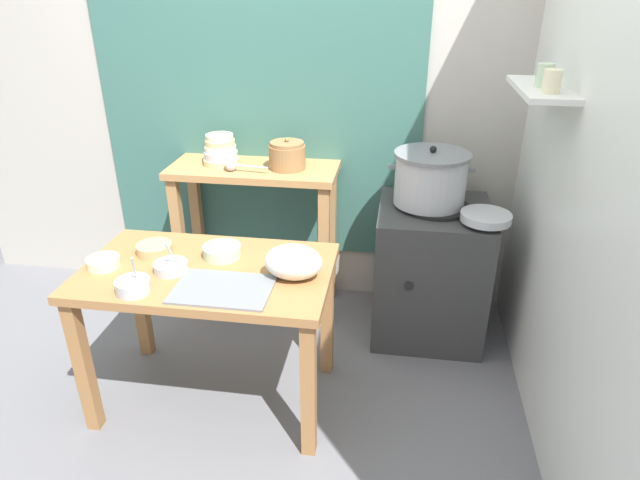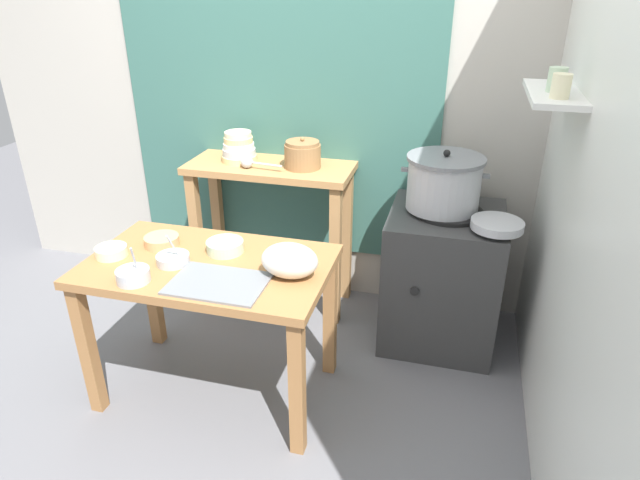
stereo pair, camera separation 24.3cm
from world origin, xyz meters
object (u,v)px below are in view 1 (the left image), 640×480
(stove_block, at_px, (429,270))
(clay_pot, at_px, (287,155))
(prep_table, at_px, (209,290))
(plastic_bag, at_px, (294,262))
(prep_bowl_3, at_px, (222,251))
(wide_pan, at_px, (486,217))
(prep_bowl_2, at_px, (171,266))
(serving_tray, at_px, (224,289))
(back_shelf_table, at_px, (255,203))
(prep_bowl_1, at_px, (154,248))
(bowl_stack_enamel, at_px, (221,151))
(steamer_pot, at_px, (431,178))
(prep_bowl_0, at_px, (133,285))
(prep_bowl_4, at_px, (103,262))
(ladle, at_px, (232,165))

(stove_block, distance_m, clay_pot, 1.03)
(prep_table, distance_m, plastic_bag, 0.44)
(clay_pot, height_order, prep_bowl_3, clay_pot)
(wide_pan, distance_m, prep_bowl_2, 1.53)
(wide_pan, bearing_deg, serving_tray, -146.47)
(back_shelf_table, distance_m, prep_bowl_1, 0.82)
(stove_block, distance_m, bowl_stack_enamel, 1.37)
(prep_bowl_1, relative_size, prep_bowl_3, 0.95)
(wide_pan, bearing_deg, back_shelf_table, 166.45)
(stove_block, height_order, bowl_stack_enamel, bowl_stack_enamel)
(serving_tray, bearing_deg, back_shelf_table, 97.81)
(prep_table, relative_size, back_shelf_table, 1.15)
(stove_block, relative_size, clay_pot, 3.82)
(prep_table, xyz_separation_m, prep_bowl_1, (-0.28, 0.10, 0.14))
(steamer_pot, xyz_separation_m, prep_bowl_3, (-0.94, -0.65, -0.17))
(prep_bowl_0, bearing_deg, prep_table, 46.75)
(steamer_pot, xyz_separation_m, prep_bowl_4, (-1.43, -0.82, -0.18))
(back_shelf_table, bearing_deg, prep_table, -89.26)
(steamer_pot, xyz_separation_m, prep_bowl_0, (-1.20, -1.01, -0.17))
(wide_pan, bearing_deg, prep_bowl_3, -159.46)
(steamer_pot, xyz_separation_m, serving_tray, (-0.84, -0.94, -0.20))
(prep_table, bearing_deg, stove_block, 36.28)
(bowl_stack_enamel, bearing_deg, prep_bowl_1, -95.87)
(steamer_pot, xyz_separation_m, plastic_bag, (-0.58, -0.79, -0.13))
(ladle, height_order, prep_bowl_0, ladle)
(clay_pot, distance_m, wide_pan, 1.12)
(ladle, height_order, plastic_bag, ladle)
(back_shelf_table, height_order, plastic_bag, back_shelf_table)
(prep_bowl_0, height_order, prep_bowl_3, prep_bowl_0)
(steamer_pot, distance_m, clay_pot, 0.80)
(stove_block, xyz_separation_m, steamer_pot, (-0.04, 0.02, 0.54))
(stove_block, distance_m, serving_tray, 1.32)
(prep_table, xyz_separation_m, wide_pan, (1.25, 0.57, 0.19))
(clay_pot, relative_size, bowl_stack_enamel, 1.00)
(clay_pot, xyz_separation_m, prep_bowl_2, (-0.33, -0.93, -0.23))
(stove_block, xyz_separation_m, ladle, (-1.12, 0.04, 0.55))
(plastic_bag, relative_size, prep_bowl_1, 1.51)
(steamer_pot, relative_size, ladle, 1.76)
(prep_bowl_4, bearing_deg, prep_table, 7.27)
(prep_table, distance_m, prep_bowl_4, 0.47)
(steamer_pot, xyz_separation_m, ladle, (-1.08, 0.02, 0.01))
(prep_bowl_2, bearing_deg, ladle, 87.42)
(stove_block, height_order, steamer_pot, steamer_pot)
(steamer_pot, height_order, bowl_stack_enamel, steamer_pot)
(bowl_stack_enamel, relative_size, plastic_bag, 0.82)
(bowl_stack_enamel, distance_m, plastic_bag, 1.11)
(prep_bowl_3, bearing_deg, wide_pan, 20.54)
(serving_tray, distance_m, prep_bowl_3, 0.30)
(steamer_pot, bearing_deg, clay_pot, 172.07)
(prep_bowl_4, bearing_deg, prep_bowl_0, -38.55)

